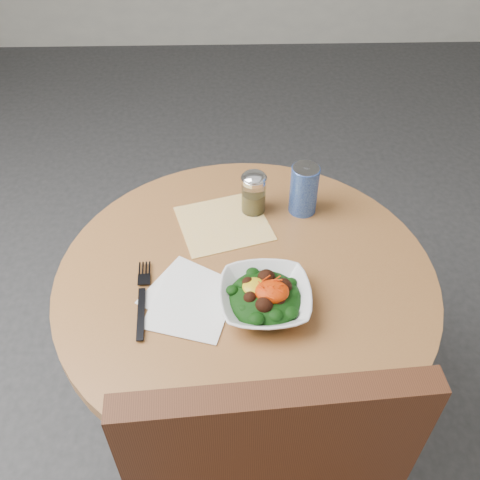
# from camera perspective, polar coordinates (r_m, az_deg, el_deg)

# --- Properties ---
(ground) EXTENTS (6.00, 6.00, 0.00)m
(ground) POSITION_cam_1_polar(r_m,az_deg,el_deg) (1.88, 0.47, -19.36)
(ground) COLOR #303033
(ground) RESTS_ON ground
(table) EXTENTS (0.90, 0.90, 0.75)m
(table) POSITION_cam_1_polar(r_m,az_deg,el_deg) (1.41, 0.59, -9.16)
(table) COLOR black
(table) RESTS_ON ground
(cloth_napkin) EXTENTS (0.27, 0.26, 0.00)m
(cloth_napkin) POSITION_cam_1_polar(r_m,az_deg,el_deg) (1.39, -1.75, 1.78)
(cloth_napkin) COLOR orange
(cloth_napkin) RESTS_ON table
(paper_napkins) EXTENTS (0.24, 0.27, 0.00)m
(paper_napkins) POSITION_cam_1_polar(r_m,az_deg,el_deg) (1.22, -5.45, -6.33)
(paper_napkins) COLOR white
(paper_napkins) RESTS_ON table
(salad_bowl) EXTENTS (0.21, 0.21, 0.08)m
(salad_bowl) POSITION_cam_1_polar(r_m,az_deg,el_deg) (1.18, 2.69, -6.15)
(salad_bowl) COLOR white
(salad_bowl) RESTS_ON table
(fork) EXTENTS (0.03, 0.23, 0.00)m
(fork) POSITION_cam_1_polar(r_m,az_deg,el_deg) (1.23, -10.36, -5.92)
(fork) COLOR black
(fork) RESTS_ON table
(spice_shaker) EXTENTS (0.07, 0.07, 0.12)m
(spice_shaker) POSITION_cam_1_polar(r_m,az_deg,el_deg) (1.39, 1.47, 5.06)
(spice_shaker) COLOR silver
(spice_shaker) RESTS_ON table
(beverage_can) EXTENTS (0.07, 0.07, 0.14)m
(beverage_can) POSITION_cam_1_polar(r_m,az_deg,el_deg) (1.40, 6.83, 5.39)
(beverage_can) COLOR navy
(beverage_can) RESTS_ON table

